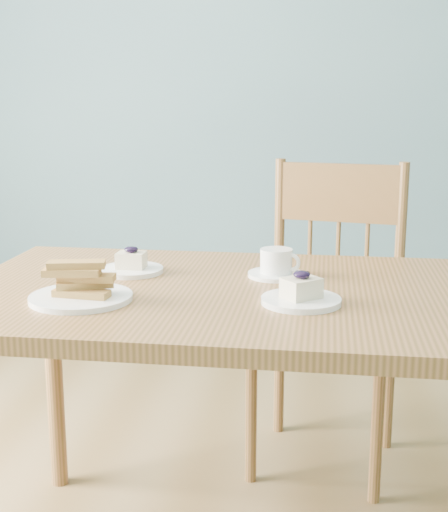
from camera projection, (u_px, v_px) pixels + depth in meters
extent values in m
cube|color=#66939A|center=(289.00, 75.00, 3.83)|extent=(5.00, 0.01, 2.70)
cube|color=#915F37|center=(252.00, 298.00, 1.74)|extent=(1.47, 0.85, 0.04)
cylinder|color=#915F37|center=(54.00, 377.00, 2.26)|extent=(0.05, 0.05, 0.74)
cube|color=#915F37|center=(326.00, 330.00, 2.36)|extent=(0.54, 0.53, 0.04)
cylinder|color=#915F37|center=(251.00, 416.00, 2.31)|extent=(0.04, 0.04, 0.46)
cylinder|color=#915F37|center=(377.00, 434.00, 2.18)|extent=(0.04, 0.04, 0.46)
cylinder|color=#915F37|center=(279.00, 374.00, 2.66)|extent=(0.04, 0.04, 0.46)
cylinder|color=#915F37|center=(389.00, 387.00, 2.53)|extent=(0.04, 0.04, 0.46)
cylinder|color=#915F37|center=(280.00, 232.00, 2.55)|extent=(0.04, 0.04, 0.52)
cylinder|color=#915F37|center=(401.00, 239.00, 2.42)|extent=(0.04, 0.04, 0.52)
cube|color=#915F37|center=(340.00, 193.00, 2.46)|extent=(0.40, 0.10, 0.20)
cylinder|color=#915F37|center=(309.00, 263.00, 2.54)|extent=(0.02, 0.02, 0.31)
cylinder|color=#915F37|center=(337.00, 265.00, 2.51)|extent=(0.02, 0.02, 0.31)
cylinder|color=#915F37|center=(366.00, 267.00, 2.48)|extent=(0.02, 0.02, 0.31)
cylinder|color=white|center=(301.00, 301.00, 1.62)|extent=(0.18, 0.18, 0.01)
cube|color=beige|center=(301.00, 288.00, 1.61)|extent=(0.10, 0.10, 0.05)
ellipsoid|color=black|center=(302.00, 274.00, 1.60)|extent=(0.04, 0.04, 0.02)
sphere|color=black|center=(307.00, 274.00, 1.61)|extent=(0.02, 0.02, 0.02)
sphere|color=black|center=(298.00, 274.00, 1.61)|extent=(0.02, 0.02, 0.02)
sphere|color=black|center=(303.00, 276.00, 1.59)|extent=(0.02, 0.02, 0.02)
cylinder|color=white|center=(132.00, 270.00, 1.90)|extent=(0.17, 0.17, 0.01)
cube|color=beige|center=(131.00, 260.00, 1.90)|extent=(0.08, 0.06, 0.04)
ellipsoid|color=black|center=(131.00, 249.00, 1.89)|extent=(0.04, 0.04, 0.02)
sphere|color=black|center=(135.00, 249.00, 1.89)|extent=(0.01, 0.01, 0.01)
sphere|color=black|center=(129.00, 249.00, 1.90)|extent=(0.01, 0.01, 0.01)
sphere|color=black|center=(131.00, 250.00, 1.88)|extent=(0.01, 0.01, 0.01)
cylinder|color=white|center=(276.00, 274.00, 1.86)|extent=(0.15, 0.15, 0.01)
cylinder|color=white|center=(276.00, 261.00, 1.85)|extent=(0.10, 0.10, 0.06)
cylinder|color=olive|center=(276.00, 251.00, 1.85)|extent=(0.07, 0.07, 0.00)
torus|color=white|center=(291.00, 262.00, 1.84)|extent=(0.05, 0.02, 0.05)
cylinder|color=white|center=(81.00, 298.00, 1.64)|extent=(0.24, 0.24, 0.01)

